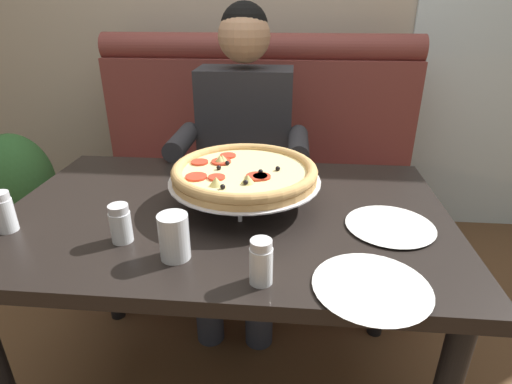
# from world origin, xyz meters

# --- Properties ---
(booth_bench) EXTENTS (1.61, 0.78, 1.13)m
(booth_bench) POSITION_xyz_m (0.00, 0.87, 0.40)
(booth_bench) COLOR brown
(booth_bench) RESTS_ON ground_plane
(dining_table) EXTENTS (1.26, 0.80, 0.73)m
(dining_table) POSITION_xyz_m (0.00, 0.00, 0.64)
(dining_table) COLOR black
(dining_table) RESTS_ON ground_plane
(diner_main) EXTENTS (0.54, 0.64, 1.27)m
(diner_main) POSITION_xyz_m (-0.02, 0.60, 0.71)
(diner_main) COLOR #2D3342
(diner_main) RESTS_ON ground_plane
(pizza) EXTENTS (0.44, 0.44, 0.13)m
(pizza) POSITION_xyz_m (0.05, 0.05, 0.82)
(pizza) COLOR silver
(pizza) RESTS_ON dining_table
(shaker_parmesan) EXTENTS (0.05, 0.05, 0.10)m
(shaker_parmesan) POSITION_xyz_m (0.13, -0.32, 0.77)
(shaker_parmesan) COLOR white
(shaker_parmesan) RESTS_ON dining_table
(shaker_pepper_flakes) EXTENTS (0.05, 0.05, 0.11)m
(shaker_pepper_flakes) POSITION_xyz_m (-0.55, -0.17, 0.77)
(shaker_pepper_flakes) COLOR white
(shaker_pepper_flakes) RESTS_ON dining_table
(shaker_oregano) EXTENTS (0.05, 0.05, 0.10)m
(shaker_oregano) POSITION_xyz_m (-0.23, -0.19, 0.77)
(shaker_oregano) COLOR white
(shaker_oregano) RESTS_ON dining_table
(plate_near_left) EXTENTS (0.23, 0.23, 0.02)m
(plate_near_left) POSITION_xyz_m (0.45, -0.06, 0.74)
(plate_near_left) COLOR white
(plate_near_left) RESTS_ON dining_table
(plate_near_right) EXTENTS (0.25, 0.25, 0.02)m
(plate_near_right) POSITION_xyz_m (0.36, -0.33, 0.74)
(plate_near_right) COLOR white
(plate_near_right) RESTS_ON dining_table
(drinking_glass) EXTENTS (0.07, 0.07, 0.11)m
(drinking_glass) POSITION_xyz_m (-0.08, -0.25, 0.77)
(drinking_glass) COLOR silver
(drinking_glass) RESTS_ON dining_table
(potted_plant) EXTENTS (0.36, 0.36, 0.70)m
(potted_plant) POSITION_xyz_m (-1.18, 0.72, 0.39)
(potted_plant) COLOR brown
(potted_plant) RESTS_ON ground_plane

